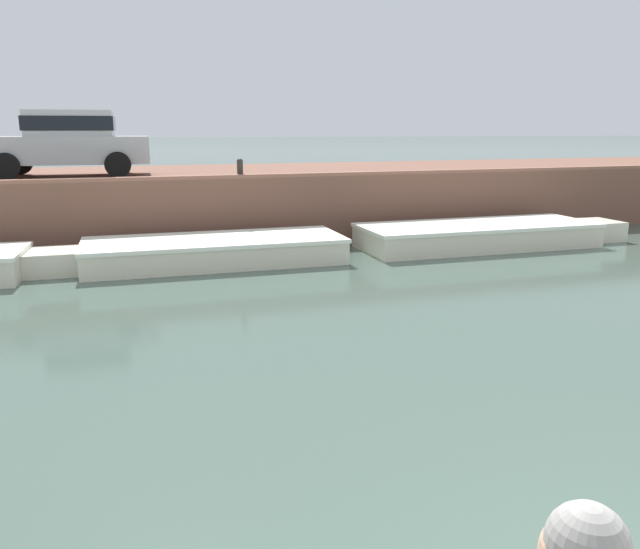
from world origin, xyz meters
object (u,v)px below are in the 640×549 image
boat_moored_central_cream (203,252)px  car_left_inner_silver (68,140)px  mooring_bollard_mid (240,167)px  boat_moored_east_cream (488,235)px

boat_moored_central_cream → car_left_inner_silver: size_ratio=1.62×
car_left_inner_silver → mooring_bollard_mid: bearing=-25.2°
boat_moored_east_cream → car_left_inner_silver: car_left_inner_silver is taller
car_left_inner_silver → boat_moored_east_cream: bearing=-21.6°
boat_moored_central_cream → car_left_inner_silver: (-2.61, 3.57, 2.21)m
boat_moored_central_cream → mooring_bollard_mid: (1.19, 1.78, 1.61)m
boat_moored_east_cream → mooring_bollard_mid: mooring_bollard_mid is taller
car_left_inner_silver → mooring_bollard_mid: size_ratio=8.83×
car_left_inner_silver → mooring_bollard_mid: car_left_inner_silver is taller
car_left_inner_silver → mooring_bollard_mid: (3.80, -1.79, -0.61)m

